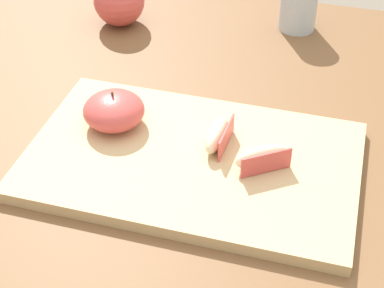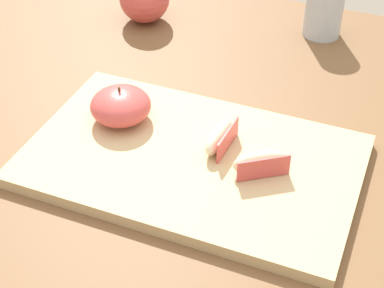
{
  "view_description": "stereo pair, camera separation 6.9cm",
  "coord_description": "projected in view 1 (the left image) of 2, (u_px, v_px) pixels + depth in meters",
  "views": [
    {
      "loc": [
        0.09,
        -0.67,
        1.29
      ],
      "look_at": [
        -0.08,
        -0.07,
        0.78
      ],
      "focal_mm": 57.16,
      "sensor_mm": 36.0,
      "label": 1
    },
    {
      "loc": [
        0.16,
        -0.65,
        1.29
      ],
      "look_at": [
        -0.08,
        -0.07,
        0.78
      ],
      "focal_mm": 57.16,
      "sensor_mm": 36.0,
      "label": 2
    }
  ],
  "objects": [
    {
      "name": "drinking_glass_water",
      "position": [
        300.0,
        2.0,
        1.1
      ],
      "size": [
        0.07,
        0.07,
        0.1
      ],
      "color": "silver",
      "rests_on": "dining_table"
    },
    {
      "name": "cutting_board",
      "position": [
        192.0,
        161.0,
        0.82
      ],
      "size": [
        0.44,
        0.27,
        0.02
      ],
      "color": "tan",
      "rests_on": "dining_table"
    },
    {
      "name": "apple_half_skin_up",
      "position": [
        114.0,
        110.0,
        0.86
      ],
      "size": [
        0.09,
        0.09,
        0.05
      ],
      "color": "#D14C47",
      "rests_on": "cutting_board"
    },
    {
      "name": "apple_wedge_front",
      "position": [
        218.0,
        135.0,
        0.83
      ],
      "size": [
        0.03,
        0.08,
        0.03
      ],
      "color": "beige",
      "rests_on": "cutting_board"
    },
    {
      "name": "apple_wedge_middle",
      "position": [
        262.0,
        157.0,
        0.79
      ],
      "size": [
        0.07,
        0.06,
        0.03
      ],
      "color": "beige",
      "rests_on": "cutting_board"
    },
    {
      "name": "dining_table",
      "position": [
        255.0,
        191.0,
        0.92
      ],
      "size": [
        1.39,
        0.94,
        0.75
      ],
      "color": "brown",
      "rests_on": "ground_plane"
    },
    {
      "name": "whole_apple_pink_lady",
      "position": [
        119.0,
        0.0,
        1.12
      ],
      "size": [
        0.09,
        0.09,
        0.1
      ],
      "color": "#D14C47",
      "rests_on": "dining_table"
    }
  ]
}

